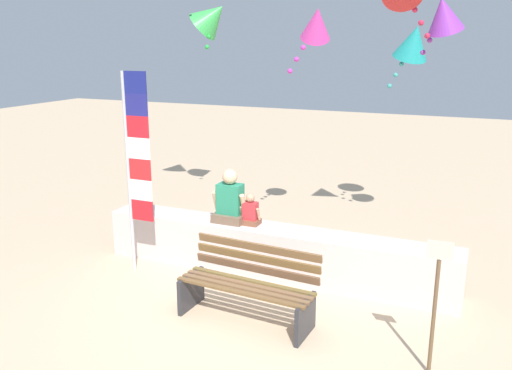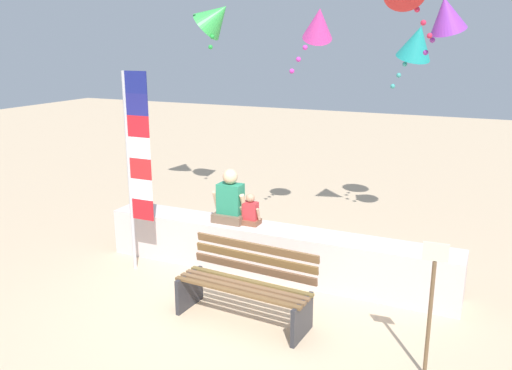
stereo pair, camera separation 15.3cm
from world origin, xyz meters
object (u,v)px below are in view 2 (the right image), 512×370
kite_purple (446,14)px  sign_post (431,300)px  person_adult (230,201)px  kite_teal (417,42)px  kite_magenta (318,24)px  park_bench (246,286)px  flag_banner (136,158)px  kite_green (216,17)px  person_child (250,212)px

kite_purple → sign_post: bearing=-82.9°
person_adult → kite_teal: kite_teal is taller
sign_post → kite_magenta: bearing=125.0°
park_bench → kite_teal: bearing=74.7°
kite_magenta → kite_purple: bearing=7.7°
flag_banner → person_adult: bearing=30.9°
park_bench → person_adult: bearing=123.5°
flag_banner → kite_teal: kite_teal is taller
person_adult → kite_green: bearing=121.7°
person_child → person_adult: bearing=-179.9°
kite_magenta → park_bench: bearing=-87.0°
person_adult → kite_magenta: 3.06m
park_bench → sign_post: (2.12, -0.29, 0.41)m
kite_teal → flag_banner: bearing=-131.4°
park_bench → person_child: person_child is taller
person_child → kite_teal: size_ratio=0.41×
park_bench → person_adult: (-0.88, 1.32, 0.58)m
flag_banner → kite_teal: bearing=48.6°
kite_green → kite_purple: kite_green is taller
person_child → park_bench: bearing=-67.1°
person_adult → kite_green: (-1.56, 2.52, 2.68)m
park_bench → flag_banner: bearing=162.0°
kite_purple → sign_post: size_ratio=0.64×
person_adult → flag_banner: (-1.12, -0.67, 0.67)m
person_child → kite_magenta: size_ratio=0.42×
person_adult → kite_teal: 4.19m
kite_green → kite_teal: bearing=6.1°
park_bench → kite_purple: bearing=62.2°
person_adult → person_child: (0.32, 0.00, -0.13)m
kite_teal → sign_post: 5.21m
person_adult → kite_green: kite_green is taller
kite_green → sign_post: size_ratio=0.71×
park_bench → kite_magenta: 4.26m
kite_teal → kite_magenta: (-1.31, -1.29, 0.27)m
sign_post → person_adult: bearing=151.6°
person_child → kite_teal: bearing=59.5°
flag_banner → kite_green: kite_green is taller
kite_magenta → sign_post: kite_magenta is taller
person_child → kite_magenta: (0.41, 1.62, 2.62)m
flag_banner → kite_purple: kite_purple is taller
park_bench → sign_post: size_ratio=1.20×
person_adult → person_child: size_ratio=1.70×
park_bench → sign_post: sign_post is taller
person_adult → sign_post: person_adult is taller
park_bench → sign_post: 2.18m
kite_teal → sign_post: (0.96, -4.52, -2.40)m
person_adult → kite_teal: size_ratio=0.70×
person_child → kite_magenta: bearing=76.0°
person_child → kite_purple: kite_purple is taller
flag_banner → person_child: bearing=25.1°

